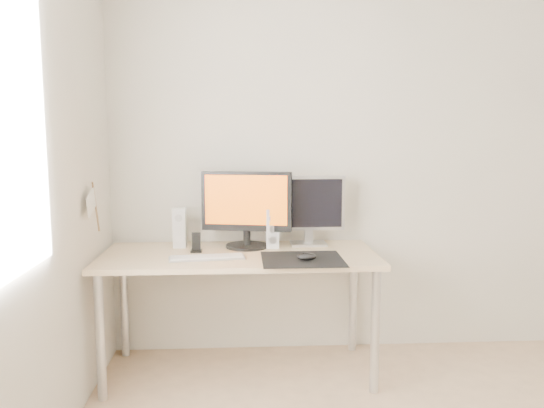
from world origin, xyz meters
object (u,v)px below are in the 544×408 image
second_monitor (309,207)px  speaker_left (180,228)px  desk (239,266)px  main_monitor (246,206)px  speaker_right (272,228)px  phone_dock (196,246)px  keyboard (207,257)px  mouse (307,257)px

second_monitor → speaker_left: (-0.80, -0.02, -0.12)m
desk → main_monitor: size_ratio=2.92×
speaker_right → phone_dock: 0.47m
main_monitor → keyboard: (-0.23, -0.28, -0.25)m
main_monitor → speaker_left: (-0.41, 0.04, -0.13)m
desk → speaker_left: 0.46m
desk → speaker_left: speaker_left is taller
speaker_right → second_monitor: bearing=16.8°
speaker_left → phone_dock: size_ratio=2.06×
speaker_right → main_monitor: bearing=176.1°
phone_dock → keyboard: bearing=-67.3°
desk → speaker_right: speaker_right is taller
second_monitor → phone_dock: 0.74m
mouse → second_monitor: 0.48m
mouse → main_monitor: bearing=132.1°
second_monitor → keyboard: (-0.61, -0.34, -0.23)m
main_monitor → speaker_right: bearing=-3.9°
desk → main_monitor: 0.37m
second_monitor → keyboard: bearing=-150.8°
keyboard → mouse: bearing=-7.9°
main_monitor → speaker_left: bearing=174.8°
second_monitor → speaker_right: second_monitor is taller
desk → keyboard: keyboard is taller
speaker_left → phone_dock: (0.11, -0.15, -0.09)m
main_monitor → speaker_right: (0.16, -0.01, -0.13)m
mouse → phone_dock: bearing=158.2°
main_monitor → phone_dock: (-0.30, -0.11, -0.22)m
speaker_right → desk: bearing=-144.4°
speaker_left → second_monitor: bearing=1.5°
mouse → speaker_left: size_ratio=0.44×
speaker_left → mouse: bearing=-28.4°
speaker_left → phone_dock: 0.20m
desk → second_monitor: size_ratio=3.55×
mouse → speaker_right: speaker_right is taller
main_monitor → speaker_left: 0.43m
mouse → main_monitor: size_ratio=0.20×
mouse → speaker_right: 0.40m
speaker_right → keyboard: 0.48m
desk → speaker_right: (0.20, 0.14, 0.20)m
speaker_left → main_monitor: bearing=-5.2°
desk → speaker_left: size_ratio=6.61×
second_monitor → keyboard: size_ratio=1.04×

